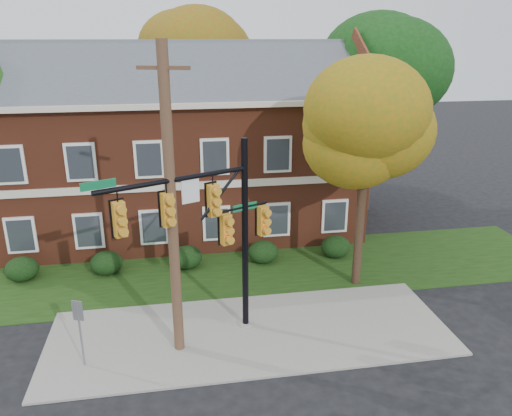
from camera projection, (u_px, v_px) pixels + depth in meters
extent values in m
plane|color=black|center=(255.00, 350.00, 16.69)|extent=(120.00, 120.00, 0.00)
cube|color=gray|center=(251.00, 333.00, 17.61)|extent=(14.00, 5.00, 0.08)
cube|color=#193811|center=(233.00, 271.00, 22.27)|extent=(30.00, 6.00, 0.04)
cube|color=brown|center=(180.00, 165.00, 26.39)|extent=(18.00, 8.00, 7.00)
cube|color=beige|center=(177.00, 95.00, 25.20)|extent=(18.80, 8.80, 0.24)
cube|color=beige|center=(183.00, 186.00, 22.64)|extent=(18.00, 0.12, 0.35)
ellipsoid|color=black|center=(22.00, 269.00, 21.31)|extent=(1.40, 1.26, 1.05)
ellipsoid|color=black|center=(106.00, 263.00, 21.87)|extent=(1.40, 1.26, 1.05)
ellipsoid|color=black|center=(187.00, 257.00, 22.43)|extent=(1.40, 1.26, 1.05)
ellipsoid|color=black|center=(263.00, 252.00, 23.00)|extent=(1.40, 1.26, 1.05)
ellipsoid|color=black|center=(336.00, 247.00, 23.56)|extent=(1.40, 1.26, 1.05)
cylinder|color=black|center=(360.00, 220.00, 20.27)|extent=(0.36, 0.36, 5.76)
ellipsoid|color=#B06D0F|center=(366.00, 132.00, 19.09)|extent=(4.25, 4.25, 3.60)
ellipsoid|color=#B06D0F|center=(387.00, 117.00, 18.64)|extent=(3.50, 3.50, 3.00)
cylinder|color=black|center=(370.00, 152.00, 29.08)|extent=(0.36, 0.36, 7.04)
ellipsoid|color=black|center=(376.00, 74.00, 27.63)|extent=(5.95, 5.95, 5.04)
ellipsoid|color=black|center=(396.00, 64.00, 27.09)|extent=(4.90, 4.90, 4.20)
cylinder|color=black|center=(191.00, 131.00, 33.89)|extent=(0.36, 0.36, 7.68)
ellipsoid|color=#A83C0E|center=(188.00, 57.00, 32.31)|extent=(6.46, 6.46, 5.47)
ellipsoid|color=#A83C0E|center=(203.00, 47.00, 31.73)|extent=(5.32, 5.32, 4.56)
cylinder|color=gray|center=(246.00, 324.00, 18.04)|extent=(0.55, 0.55, 0.16)
cylinder|color=black|center=(245.00, 238.00, 16.94)|extent=(0.29, 0.29, 6.91)
cylinder|color=black|center=(175.00, 180.00, 14.82)|extent=(4.56, 2.18, 0.16)
cylinder|color=black|center=(245.00, 207.00, 16.56)|extent=(1.65, 0.80, 0.08)
cube|color=orange|center=(119.00, 219.00, 14.17)|extent=(0.52, 0.45, 1.14)
cube|color=orange|center=(167.00, 210.00, 14.95)|extent=(0.52, 0.45, 1.14)
cube|color=orange|center=(213.00, 200.00, 15.79)|extent=(0.52, 0.45, 1.14)
cube|color=silver|center=(190.00, 191.00, 15.23)|extent=(0.56, 0.28, 0.74)
cube|color=#0D6539|center=(98.00, 185.00, 13.55)|extent=(0.92, 0.44, 0.24)
cube|color=orange|center=(226.00, 229.00, 16.38)|extent=(0.52, 0.45, 1.14)
cube|color=orange|center=(263.00, 221.00, 17.17)|extent=(0.52, 0.45, 1.14)
cube|color=#0D6539|center=(245.00, 207.00, 16.56)|extent=(0.87, 0.42, 0.23)
cylinder|color=#513826|center=(172.00, 211.00, 15.12)|extent=(0.42, 0.42, 9.91)
cube|color=#513826|center=(163.00, 68.00, 13.75)|extent=(1.49, 0.62, 0.11)
cylinder|color=slate|center=(81.00, 335.00, 15.48)|extent=(0.08, 0.08, 2.37)
cube|color=slate|center=(78.00, 311.00, 15.20)|extent=(0.33, 0.17, 0.67)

